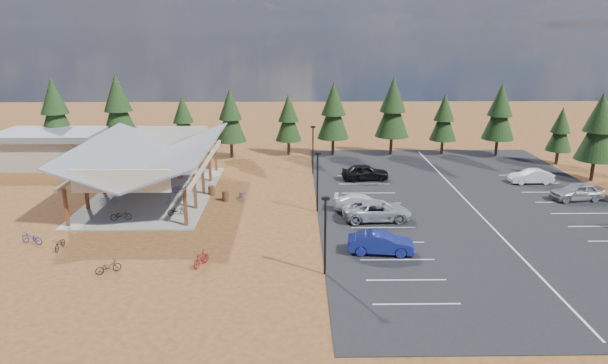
# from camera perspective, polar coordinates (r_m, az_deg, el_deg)

# --- Properties ---
(ground) EXTENTS (140.00, 140.00, 0.00)m
(ground) POSITION_cam_1_polar(r_m,az_deg,el_deg) (44.15, -5.01, -3.99)
(ground) COLOR #5D3118
(ground) RESTS_ON ground
(asphalt_lot) EXTENTS (27.00, 44.00, 0.04)m
(asphalt_lot) POSITION_cam_1_polar(r_m,az_deg,el_deg) (49.30, 17.25, -2.48)
(asphalt_lot) COLOR black
(asphalt_lot) RESTS_ON ground
(concrete_pad) EXTENTS (10.60, 18.60, 0.10)m
(concrete_pad) POSITION_cam_1_polar(r_m,az_deg,el_deg) (52.34, -15.47, -1.22)
(concrete_pad) COLOR gray
(concrete_pad) RESTS_ON ground
(bike_pavilion) EXTENTS (11.65, 19.40, 4.97)m
(bike_pavilion) POSITION_cam_1_polar(r_m,az_deg,el_deg) (51.37, -15.78, 2.80)
(bike_pavilion) COLOR #582619
(bike_pavilion) RESTS_ON concrete_pad
(outbuilding) EXTENTS (11.00, 7.00, 3.90)m
(outbuilding) POSITION_cam_1_polar(r_m,az_deg,el_deg) (66.58, -25.04, 3.27)
(outbuilding) COLOR #ADA593
(outbuilding) RESTS_ON ground
(lamp_post_0) EXTENTS (0.50, 0.25, 5.14)m
(lamp_post_0) POSITION_cam_1_polar(r_m,az_deg,el_deg) (33.68, 2.25, -5.09)
(lamp_post_0) COLOR black
(lamp_post_0) RESTS_ON ground
(lamp_post_1) EXTENTS (0.50, 0.25, 5.14)m
(lamp_post_1) POSITION_cam_1_polar(r_m,az_deg,el_deg) (45.06, 1.43, 0.47)
(lamp_post_1) COLOR black
(lamp_post_1) RESTS_ON ground
(lamp_post_2) EXTENTS (0.50, 0.25, 5.14)m
(lamp_post_2) POSITION_cam_1_polar(r_m,az_deg,el_deg) (56.69, 0.94, 3.76)
(lamp_post_2) COLOR black
(lamp_post_2) RESTS_ON ground
(trash_bin_0) EXTENTS (0.60, 0.60, 0.90)m
(trash_bin_0) POSITION_cam_1_polar(r_m,az_deg,el_deg) (48.99, -8.27, -1.48)
(trash_bin_0) COLOR #4D2F1B
(trash_bin_0) RESTS_ON ground
(trash_bin_1) EXTENTS (0.60, 0.60, 0.90)m
(trash_bin_1) POSITION_cam_1_polar(r_m,az_deg,el_deg) (50.78, -9.71, -0.91)
(trash_bin_1) COLOR #4D2F1B
(trash_bin_1) RESTS_ON ground
(pine_0) EXTENTS (4.07, 4.07, 9.49)m
(pine_0) POSITION_cam_1_polar(r_m,az_deg,el_deg) (69.37, -24.76, 6.95)
(pine_0) COLOR #382314
(pine_0) RESTS_ON ground
(pine_1) EXTENTS (4.22, 4.22, 9.83)m
(pine_1) POSITION_cam_1_polar(r_m,az_deg,el_deg) (67.35, -18.99, 7.50)
(pine_1) COLOR #382314
(pine_1) RESTS_ON ground
(pine_2) EXTENTS (3.12, 3.12, 7.27)m
(pine_2) POSITION_cam_1_polar(r_m,az_deg,el_deg) (66.00, -12.61, 6.44)
(pine_2) COLOR #382314
(pine_2) RESTS_ON ground
(pine_3) EXTENTS (3.53, 3.53, 8.23)m
(pine_3) POSITION_cam_1_polar(r_m,az_deg,el_deg) (64.01, -7.75, 6.92)
(pine_3) COLOR #382314
(pine_3) RESTS_ON ground
(pine_4) EXTENTS (3.17, 3.17, 7.38)m
(pine_4) POSITION_cam_1_polar(r_m,az_deg,el_deg) (65.05, -1.65, 6.75)
(pine_4) COLOR #382314
(pine_4) RESTS_ON ground
(pine_5) EXTENTS (3.79, 3.79, 8.83)m
(pine_5) POSITION_cam_1_polar(r_m,az_deg,el_deg) (64.63, 3.12, 7.47)
(pine_5) COLOR #382314
(pine_5) RESTS_ON ground
(pine_6) EXTENTS (4.03, 4.03, 9.39)m
(pine_6) POSITION_cam_1_polar(r_m,az_deg,el_deg) (65.71, 9.32, 7.73)
(pine_6) COLOR #382314
(pine_6) RESTS_ON ground
(pine_7) EXTENTS (3.19, 3.19, 7.44)m
(pine_7) POSITION_cam_1_polar(r_m,az_deg,el_deg) (67.32, 14.52, 6.59)
(pine_7) COLOR #382314
(pine_7) RESTS_ON ground
(pine_8) EXTENTS (3.77, 3.77, 8.79)m
(pine_8) POSITION_cam_1_polar(r_m,az_deg,el_deg) (68.05, 19.92, 6.95)
(pine_8) COLOR #382314
(pine_8) RESTS_ON ground
(pine_12) EXTENTS (3.87, 3.87, 9.02)m
(pine_12) POSITION_cam_1_polar(r_m,az_deg,el_deg) (60.95, 28.63, 5.09)
(pine_12) COLOR #382314
(pine_12) RESTS_ON ground
(pine_13) EXTENTS (2.80, 2.80, 6.51)m
(pine_13) POSITION_cam_1_polar(r_m,az_deg,el_deg) (66.96, 25.39, 5.00)
(pine_13) COLOR #382314
(pine_13) RESTS_ON ground
(bike_0) EXTENTS (1.73, 0.93, 0.86)m
(bike_0) POSITION_cam_1_polar(r_m,az_deg,el_deg) (45.88, -18.72, -3.33)
(bike_0) COLOR black
(bike_0) RESTS_ON concrete_pad
(bike_1) EXTENTS (1.57, 0.51, 0.93)m
(bike_1) POSITION_cam_1_polar(r_m,az_deg,el_deg) (50.25, -19.90, -1.72)
(bike_1) COLOR gray
(bike_1) RESTS_ON concrete_pad
(bike_2) EXTENTS (2.01, 1.12, 1.00)m
(bike_2) POSITION_cam_1_polar(r_m,az_deg,el_deg) (54.89, -18.16, -0.04)
(bike_2) COLOR navy
(bike_2) RESTS_ON concrete_pad
(bike_3) EXTENTS (1.86, 0.95, 1.08)m
(bike_3) POSITION_cam_1_polar(r_m,az_deg,el_deg) (59.27, -16.59, 1.31)
(bike_3) COLOR #9F3E21
(bike_3) RESTS_ON concrete_pad
(bike_4) EXTENTS (1.63, 0.94, 0.81)m
(bike_4) POSITION_cam_1_polar(r_m,az_deg,el_deg) (45.88, -13.21, -2.92)
(bike_4) COLOR black
(bike_4) RESTS_ON concrete_pad
(bike_5) EXTENTS (1.54, 0.87, 0.89)m
(bike_5) POSITION_cam_1_polar(r_m,az_deg,el_deg) (48.86, -13.64, -1.71)
(bike_5) COLOR gray
(bike_5) RESTS_ON concrete_pad
(bike_6) EXTENTS (1.68, 0.77, 0.85)m
(bike_6) POSITION_cam_1_polar(r_m,az_deg,el_deg) (51.79, -12.82, -0.66)
(bike_6) COLOR navy
(bike_6) RESTS_ON concrete_pad
(bike_7) EXTENTS (1.69, 0.98, 0.98)m
(bike_7) POSITION_cam_1_polar(r_m,az_deg,el_deg) (56.50, -13.44, 0.78)
(bike_7) COLOR maroon
(bike_7) RESTS_ON concrete_pad
(bike_8) EXTENTS (0.57, 1.62, 0.85)m
(bike_8) POSITION_cam_1_polar(r_m,az_deg,el_deg) (41.92, -24.31, -5.94)
(bike_8) COLOR black
(bike_8) RESTS_ON ground
(bike_10) EXTENTS (1.89, 1.19, 0.94)m
(bike_10) POSITION_cam_1_polar(r_m,az_deg,el_deg) (43.79, -26.74, -5.27)
(bike_10) COLOR navy
(bike_10) RESTS_ON ground
(bike_11) EXTENTS (1.15, 1.82, 1.06)m
(bike_11) POSITION_cam_1_polar(r_m,az_deg,el_deg) (36.31, -10.78, -7.93)
(bike_11) COLOR maroon
(bike_11) RESTS_ON ground
(bike_12) EXTENTS (1.67, 1.36, 0.85)m
(bike_12) POSITION_cam_1_polar(r_m,az_deg,el_deg) (36.96, -19.92, -8.39)
(bike_12) COLOR black
(bike_12) RESTS_ON ground
(bike_14) EXTENTS (1.06, 1.69, 0.84)m
(bike_14) POSITION_cam_1_polar(r_m,az_deg,el_deg) (49.05, -6.59, -1.44)
(bike_14) COLOR navy
(bike_14) RESTS_ON ground
(car_1) EXTENTS (4.71, 2.07, 1.50)m
(car_1) POSITION_cam_1_polar(r_m,az_deg,el_deg) (37.80, 8.10, -6.37)
(car_1) COLOR navy
(car_1) RESTS_ON asphalt_lot
(car_2) EXTENTS (5.74, 2.94, 1.55)m
(car_2) POSITION_cam_1_polar(r_m,az_deg,el_deg) (44.04, 7.67, -3.00)
(car_2) COLOR #999DA1
(car_2) RESTS_ON asphalt_lot
(car_3) EXTENTS (5.00, 2.61, 1.38)m
(car_3) POSITION_cam_1_polar(r_m,az_deg,el_deg) (45.93, 6.17, -2.24)
(car_3) COLOR silver
(car_3) RESTS_ON asphalt_lot
(car_4) EXTENTS (4.87, 2.30, 1.61)m
(car_4) POSITION_cam_1_polar(r_m,az_deg,el_deg) (55.23, 6.47, 1.04)
(car_4) COLOR black
(car_4) RESTS_ON asphalt_lot
(car_8) EXTENTS (4.82, 2.35, 1.58)m
(car_8) POSITION_cam_1_polar(r_m,az_deg,el_deg) (54.38, 26.79, -0.90)
(car_8) COLOR gray
(car_8) RESTS_ON asphalt_lot
(car_9) EXTENTS (4.23, 1.55, 1.39)m
(car_9) POSITION_cam_1_polar(r_m,az_deg,el_deg) (58.26, 22.78, 0.55)
(car_9) COLOR white
(car_9) RESTS_ON asphalt_lot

